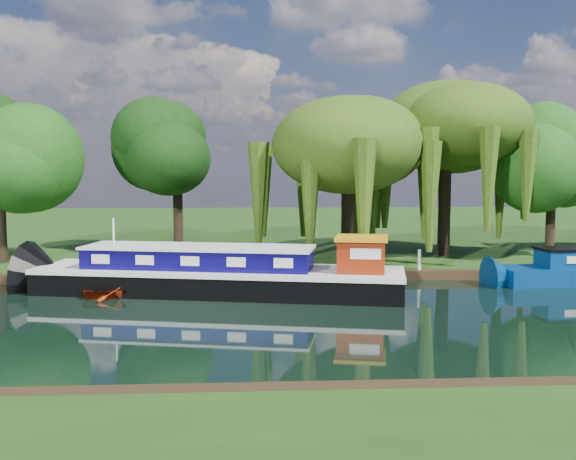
{
  "coord_description": "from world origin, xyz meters",
  "views": [
    {
      "loc": [
        -5.27,
        -22.45,
        5.4
      ],
      "look_at": [
        -3.7,
        4.73,
        2.8
      ],
      "focal_mm": 40.0,
      "sensor_mm": 36.0,
      "label": 1
    }
  ],
  "objects": [
    {
      "name": "ground",
      "position": [
        0.0,
        0.0,
        0.0
      ],
      "size": [
        120.0,
        120.0,
        0.0
      ],
      "primitive_type": "plane",
      "color": "black"
    },
    {
      "name": "far_bank",
      "position": [
        0.0,
        34.0,
        0.23
      ],
      "size": [
        120.0,
        52.0,
        0.45
      ],
      "primitive_type": "cube",
      "color": "#1A360E",
      "rests_on": "ground"
    },
    {
      "name": "dutch_barge",
      "position": [
        -6.56,
        5.2,
        0.83
      ],
      "size": [
        16.35,
        6.75,
        3.37
      ],
      "rotation": [
        0.0,
        0.0,
        -0.2
      ],
      "color": "black",
      "rests_on": "ground"
    },
    {
      "name": "red_dinghy",
      "position": [
        -10.64,
        4.96,
        0.0
      ],
      "size": [
        4.1,
        3.39,
        0.74
      ],
      "primitive_type": "imported",
      "rotation": [
        0.0,
        0.0,
        1.83
      ],
      "color": "maroon",
      "rests_on": "ground"
    },
    {
      "name": "willow_left",
      "position": [
        -0.23,
        10.65,
        6.43
      ],
      "size": [
        6.87,
        6.87,
        8.24
      ],
      "color": "black",
      "rests_on": "far_bank"
    },
    {
      "name": "willow_right",
      "position": [
        5.85,
        13.8,
        7.15
      ],
      "size": [
        7.54,
        7.54,
        9.19
      ],
      "color": "black",
      "rests_on": "far_bank"
    },
    {
      "name": "tree_far_mid",
      "position": [
        -9.7,
        16.68,
        6.23
      ],
      "size": [
        5.12,
        5.12,
        8.38
      ],
      "color": "black",
      "rests_on": "far_bank"
    },
    {
      "name": "tree_far_right",
      "position": [
        11.68,
        12.84,
        5.57
      ],
      "size": [
        4.54,
        4.54,
        7.43
      ],
      "color": "black",
      "rests_on": "far_bank"
    },
    {
      "name": "lamppost",
      "position": [
        0.5,
        10.5,
        2.42
      ],
      "size": [
        0.36,
        0.36,
        2.56
      ],
      "color": "silver",
      "rests_on": "far_bank"
    },
    {
      "name": "mooring_posts",
      "position": [
        -0.5,
        8.4,
        0.95
      ],
      "size": [
        19.16,
        0.16,
        1.0
      ],
      "color": "silver",
      "rests_on": "far_bank"
    }
  ]
}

